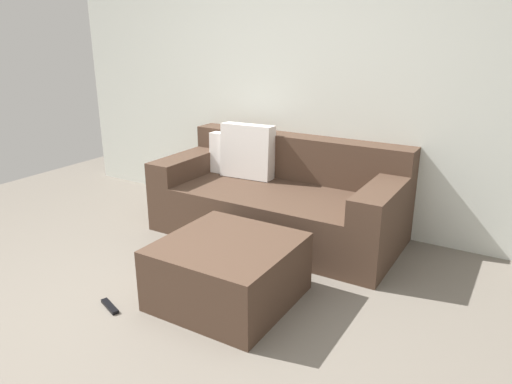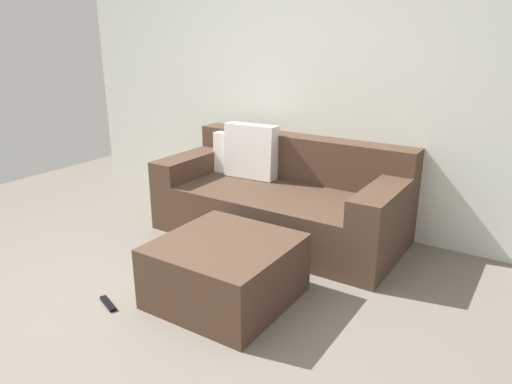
% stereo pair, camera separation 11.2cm
% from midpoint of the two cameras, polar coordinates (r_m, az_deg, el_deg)
% --- Properties ---
extents(ground_plane, '(6.69, 6.69, 0.00)m').
position_cam_midpoint_polar(ground_plane, '(2.97, -15.67, -16.28)').
color(ground_plane, '#6B6359').
extents(wall_back, '(5.15, 0.10, 2.80)m').
position_cam_midpoint_polar(wall_back, '(4.31, 6.68, 14.92)').
color(wall_back, silver).
rests_on(wall_back, ground_plane).
extents(couch_sectional, '(2.05, 0.97, 0.90)m').
position_cam_midpoint_polar(couch_sectional, '(4.09, 3.81, -0.73)').
color(couch_sectional, '#473326').
rests_on(couch_sectional, ground_plane).
extents(ottoman, '(0.81, 0.82, 0.41)m').
position_cam_midpoint_polar(ottoman, '(3.12, -2.62, -9.37)').
color(ottoman, '#473326').
rests_on(ottoman, ground_plane).
extents(remote_by_storage_bin, '(0.20, 0.11, 0.02)m').
position_cam_midpoint_polar(remote_by_storage_bin, '(3.27, -16.34, -12.70)').
color(remote_by_storage_bin, black).
rests_on(remote_by_storage_bin, ground_plane).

